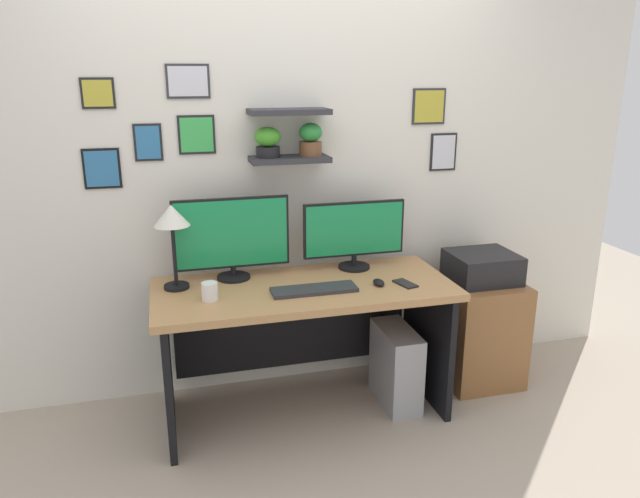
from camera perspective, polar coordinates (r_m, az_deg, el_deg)
The scene contains 13 objects.
ground_plane at distance 3.47m, azimuth -1.43°, elevation -15.22°, with size 8.00×8.00×0.00m, color tan.
back_wall_assembly at distance 3.40m, azimuth -3.38°, elevation 8.58°, with size 4.40×0.24×2.70m.
desk at distance 3.27m, azimuth -1.73°, elevation -6.70°, with size 1.57×0.68×0.75m.
monitor_left at distance 3.21m, azimuth -8.45°, elevation 1.19°, with size 0.62×0.18×0.45m.
monitor_right at distance 3.36m, azimuth 3.29°, elevation 1.57°, with size 0.59×0.18×0.39m.
keyboard at distance 3.05m, azimuth -0.56°, elevation -3.91°, with size 0.44×0.14×0.02m, color #2D2D33.
computer_mouse at distance 3.16m, azimuth 5.64°, elevation -3.20°, with size 0.06×0.09×0.03m, color black.
desk_lamp at distance 3.09m, azimuth -14.00°, elevation 2.45°, with size 0.18×0.18×0.44m.
cell_phone at distance 3.18m, azimuth 8.16°, elevation -3.30°, with size 0.07×0.14×0.01m, color black.
coffee_mug at distance 2.98m, azimuth -10.52°, elevation -4.01°, with size 0.08×0.08×0.09m, color white.
drawer_cabinet at distance 3.79m, azimuth 14.80°, elevation -7.44°, with size 0.44×0.50×0.64m, color brown.
printer at distance 3.65m, azimuth 15.27°, elevation -1.67°, with size 0.38×0.34×0.17m, color black.
computer_tower_right at distance 3.47m, azimuth 7.28°, elevation -11.05°, with size 0.18×0.40×0.45m, color #99999E.
Camera 1 is at (-0.68, -2.86, 1.84)m, focal length 33.41 mm.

